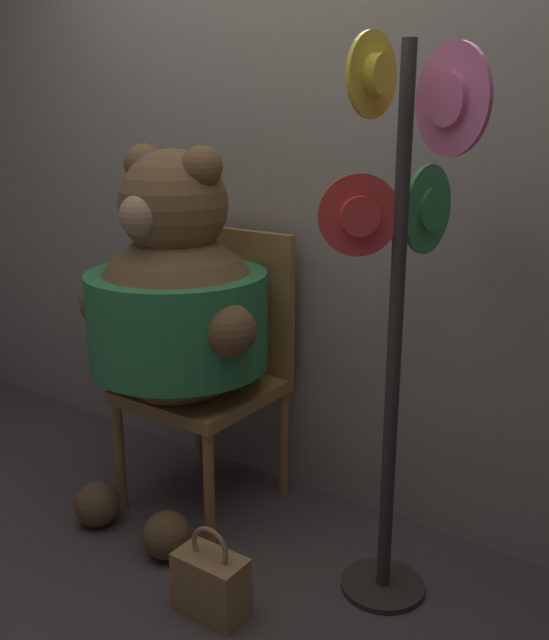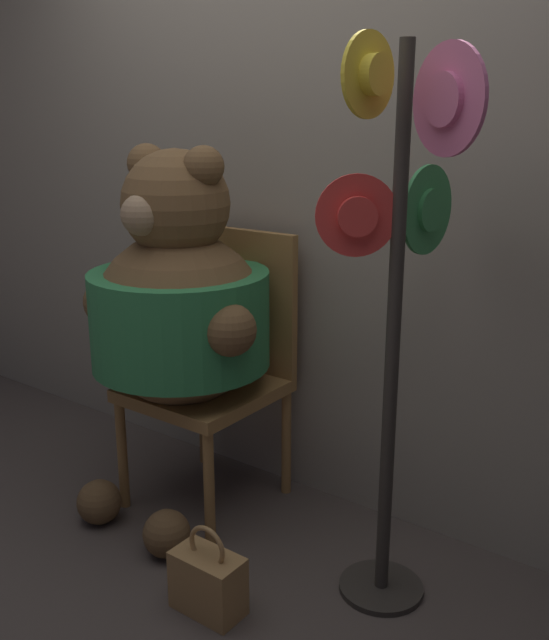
% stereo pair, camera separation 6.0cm
% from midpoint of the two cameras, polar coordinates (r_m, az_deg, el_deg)
% --- Properties ---
extents(ground_plane, '(14.00, 14.00, 0.00)m').
position_cam_midpoint_polar(ground_plane, '(2.67, -6.44, -18.95)').
color(ground_plane, '#4C423D').
extents(wall_back, '(8.00, 0.10, 2.31)m').
position_cam_midpoint_polar(wall_back, '(2.82, 3.59, 8.48)').
color(wall_back, gray).
rests_on(wall_back, ground_plane).
extents(chair, '(0.52, 0.54, 1.09)m').
position_cam_midpoint_polar(chair, '(2.88, -3.80, -3.23)').
color(chair, '#9E703D').
rests_on(chair, ground_plane).
extents(teddy_bear, '(0.81, 0.72, 1.43)m').
position_cam_midpoint_polar(teddy_bear, '(2.69, -7.07, 0.99)').
color(teddy_bear, brown).
rests_on(teddy_bear, ground_plane).
extents(hat_display_rack, '(0.49, 0.57, 1.74)m').
position_cam_midpoint_polar(hat_display_rack, '(2.10, 10.52, 2.95)').
color(hat_display_rack, '#332D28').
rests_on(hat_display_rack, ground_plane).
extents(handbag_on_ground, '(0.23, 0.13, 0.30)m').
position_cam_midpoint_polar(handbag_on_ground, '(2.41, -4.59, -20.11)').
color(handbag_on_ground, '#A87A47').
rests_on(handbag_on_ground, ground_plane).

